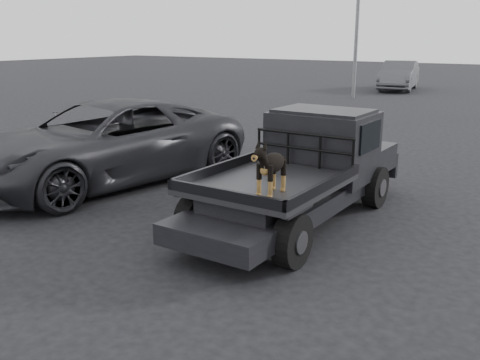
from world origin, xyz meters
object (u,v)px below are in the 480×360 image
Objects in this scene: flatbed_ute at (297,195)px; dog at (271,168)px; parked_suv at (105,142)px; distant_car_a at (399,76)px.

dog is (0.37, -1.49, 0.83)m from flatbed_ute.
parked_suv reaches higher than distant_car_a.
distant_car_a is at bearing 102.45° from parked_suv.
distant_car_a is at bearing 103.77° from flatbed_ute.
distant_car_a is at bearing 103.77° from dog.
distant_car_a reaches higher than dog.
dog is 0.12× the size of parked_suv.
flatbed_ute is 1.75m from dog.
flatbed_ute is 24.39m from distant_car_a.
dog is 0.15× the size of distant_car_a.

